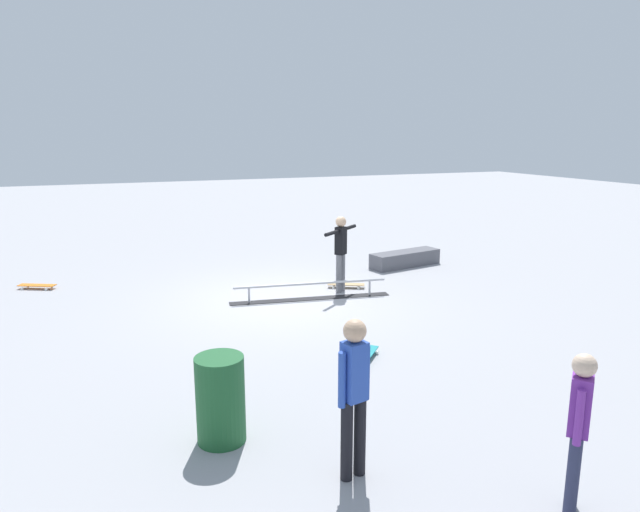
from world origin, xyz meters
The scene contains 10 objects.
ground_plane centered at (0.00, 0.00, 0.00)m, with size 60.00×60.00×0.00m, color #9E9EA3.
grind_rail centered at (-0.49, 0.17, 0.15)m, with size 3.29×0.76×0.35m.
skate_ledge centered at (-3.77, -1.65, 0.19)m, with size 1.92×0.53×0.38m, color #595960.
skater_main centered at (-1.27, -0.10, 0.94)m, with size 1.07×0.87×1.62m.
skateboard_main centered at (-1.52, -0.33, 0.07)m, with size 0.80×0.55×0.09m.
bystander_blue_shirt centered at (1.31, 5.99, 0.92)m, with size 0.37×0.23×1.63m.
bystander_purple_shirt centered at (-0.27, 7.19, 0.84)m, with size 0.30×0.27×1.49m.
loose_skateboard_orange centered at (4.75, -2.79, 0.07)m, with size 0.80×0.54×0.09m.
loose_skateboard_teal centered at (-0.10, 3.42, 0.07)m, with size 0.69×0.72×0.09m.
trash_bin centered at (2.37, 4.84, 0.49)m, with size 0.53×0.53×0.98m, color #1E592D.
Camera 1 is at (3.48, 10.47, 3.31)m, focal length 31.63 mm.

